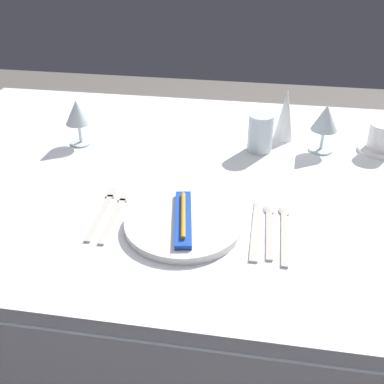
{
  "coord_description": "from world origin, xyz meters",
  "views": [
    {
      "loc": [
        0.12,
        -1.09,
        1.36
      ],
      "look_at": [
        -0.04,
        -0.13,
        0.76
      ],
      "focal_mm": 43.85,
      "sensor_mm": 36.0,
      "label": 1
    }
  ],
  "objects_px": {
    "dinner_plate": "(183,224)",
    "fork_outer": "(116,214)",
    "coffee_cup_left": "(383,136)",
    "wine_glass_left": "(77,114)",
    "fork_inner": "(103,211)",
    "spoon_dessert": "(284,227)",
    "toothbrush_package": "(183,218)",
    "dinner_knife": "(256,231)",
    "drink_tumbler": "(260,133)",
    "wine_glass_centre": "(325,120)",
    "spoon_soup": "(269,224)",
    "napkin_folded": "(285,115)"
  },
  "relations": [
    {
      "from": "dinner_plate",
      "to": "fork_outer",
      "type": "xyz_separation_m",
      "value": [
        -0.16,
        0.02,
        -0.01
      ]
    },
    {
      "from": "coffee_cup_left",
      "to": "wine_glass_left",
      "type": "height_order",
      "value": "wine_glass_left"
    },
    {
      "from": "fork_outer",
      "to": "coffee_cup_left",
      "type": "xyz_separation_m",
      "value": [
        0.66,
        0.44,
        0.05
      ]
    },
    {
      "from": "fork_inner",
      "to": "spoon_dessert",
      "type": "relative_size",
      "value": 0.98
    },
    {
      "from": "fork_outer",
      "to": "toothbrush_package",
      "type": "bearing_deg",
      "value": -8.11
    },
    {
      "from": "dinner_knife",
      "to": "spoon_dessert",
      "type": "distance_m",
      "value": 0.07
    },
    {
      "from": "coffee_cup_left",
      "to": "drink_tumbler",
      "type": "height_order",
      "value": "drink_tumbler"
    },
    {
      "from": "coffee_cup_left",
      "to": "wine_glass_centre",
      "type": "relative_size",
      "value": 0.74
    },
    {
      "from": "spoon_soup",
      "to": "drink_tumbler",
      "type": "height_order",
      "value": "drink_tumbler"
    },
    {
      "from": "coffee_cup_left",
      "to": "drink_tumbler",
      "type": "bearing_deg",
      "value": -171.7
    },
    {
      "from": "spoon_dessert",
      "to": "dinner_knife",
      "type": "bearing_deg",
      "value": -157.49
    },
    {
      "from": "wine_glass_centre",
      "to": "spoon_soup",
      "type": "bearing_deg",
      "value": -109.3
    },
    {
      "from": "toothbrush_package",
      "to": "fork_inner",
      "type": "bearing_deg",
      "value": 170.99
    },
    {
      "from": "fork_outer",
      "to": "drink_tumbler",
      "type": "distance_m",
      "value": 0.51
    },
    {
      "from": "spoon_dessert",
      "to": "napkin_folded",
      "type": "relative_size",
      "value": 1.42
    },
    {
      "from": "toothbrush_package",
      "to": "spoon_soup",
      "type": "height_order",
      "value": "toothbrush_package"
    },
    {
      "from": "dinner_knife",
      "to": "wine_glass_centre",
      "type": "xyz_separation_m",
      "value": [
        0.17,
        0.43,
        0.09
      ]
    },
    {
      "from": "dinner_knife",
      "to": "napkin_folded",
      "type": "distance_m",
      "value": 0.51
    },
    {
      "from": "coffee_cup_left",
      "to": "drink_tumbler",
      "type": "distance_m",
      "value": 0.35
    },
    {
      "from": "spoon_soup",
      "to": "coffee_cup_left",
      "type": "xyz_separation_m",
      "value": [
        0.31,
        0.42,
        0.05
      ]
    },
    {
      "from": "toothbrush_package",
      "to": "spoon_dessert",
      "type": "xyz_separation_m",
      "value": [
        0.22,
        0.04,
        -0.02
      ]
    },
    {
      "from": "fork_outer",
      "to": "coffee_cup_left",
      "type": "distance_m",
      "value": 0.8
    },
    {
      "from": "fork_inner",
      "to": "wine_glass_centre",
      "type": "bearing_deg",
      "value": 37.94
    },
    {
      "from": "spoon_soup",
      "to": "wine_glass_centre",
      "type": "xyz_separation_m",
      "value": [
        0.14,
        0.4,
        0.09
      ]
    },
    {
      "from": "toothbrush_package",
      "to": "coffee_cup_left",
      "type": "height_order",
      "value": "coffee_cup_left"
    },
    {
      "from": "spoon_dessert",
      "to": "napkin_folded",
      "type": "bearing_deg",
      "value": 90.34
    },
    {
      "from": "wine_glass_centre",
      "to": "drink_tumbler",
      "type": "bearing_deg",
      "value": -171.08
    },
    {
      "from": "fork_inner",
      "to": "drink_tumbler",
      "type": "distance_m",
      "value": 0.52
    },
    {
      "from": "wine_glass_centre",
      "to": "wine_glass_left",
      "type": "bearing_deg",
      "value": -174.33
    },
    {
      "from": "spoon_dessert",
      "to": "wine_glass_left",
      "type": "bearing_deg",
      "value": 150.81
    },
    {
      "from": "fork_inner",
      "to": "napkin_folded",
      "type": "relative_size",
      "value": 1.39
    },
    {
      "from": "fork_outer",
      "to": "spoon_dessert",
      "type": "distance_m",
      "value": 0.39
    },
    {
      "from": "toothbrush_package",
      "to": "drink_tumbler",
      "type": "relative_size",
      "value": 1.93
    },
    {
      "from": "fork_inner",
      "to": "dinner_knife",
      "type": "distance_m",
      "value": 0.36
    },
    {
      "from": "dinner_plate",
      "to": "spoon_soup",
      "type": "distance_m",
      "value": 0.19
    },
    {
      "from": "dinner_plate",
      "to": "spoon_soup",
      "type": "height_order",
      "value": "dinner_plate"
    },
    {
      "from": "fork_inner",
      "to": "napkin_folded",
      "type": "distance_m",
      "value": 0.64
    },
    {
      "from": "spoon_dessert",
      "to": "wine_glass_left",
      "type": "xyz_separation_m",
      "value": [
        -0.6,
        0.34,
        0.09
      ]
    },
    {
      "from": "toothbrush_package",
      "to": "spoon_soup",
      "type": "xyz_separation_m",
      "value": [
        0.19,
        0.04,
        -0.02
      ]
    },
    {
      "from": "dinner_knife",
      "to": "spoon_soup",
      "type": "xyz_separation_m",
      "value": [
        0.03,
        0.03,
        0.0
      ]
    },
    {
      "from": "wine_glass_centre",
      "to": "dinner_plate",
      "type": "bearing_deg",
      "value": -126.67
    },
    {
      "from": "spoon_dessert",
      "to": "wine_glass_left",
      "type": "height_order",
      "value": "wine_glass_left"
    },
    {
      "from": "wine_glass_left",
      "to": "fork_inner",
      "type": "bearing_deg",
      "value": -61.9
    },
    {
      "from": "toothbrush_package",
      "to": "fork_outer",
      "type": "distance_m",
      "value": 0.17
    },
    {
      "from": "toothbrush_package",
      "to": "dinner_knife",
      "type": "xyz_separation_m",
      "value": [
        0.16,
        0.01,
        -0.02
      ]
    },
    {
      "from": "spoon_dessert",
      "to": "drink_tumbler",
      "type": "height_order",
      "value": "drink_tumbler"
    },
    {
      "from": "toothbrush_package",
      "to": "wine_glass_left",
      "type": "distance_m",
      "value": 0.54
    },
    {
      "from": "wine_glass_centre",
      "to": "wine_glass_left",
      "type": "relative_size",
      "value": 1.02
    },
    {
      "from": "dinner_knife",
      "to": "wine_glass_centre",
      "type": "bearing_deg",
      "value": 68.7
    },
    {
      "from": "dinner_knife",
      "to": "drink_tumbler",
      "type": "bearing_deg",
      "value": 91.36
    }
  ]
}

